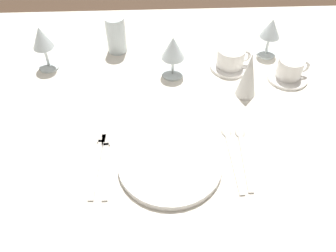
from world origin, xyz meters
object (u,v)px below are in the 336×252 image
object	(u,v)px
drink_tumbler	(116,37)
fork_inner	(98,160)
wine_glass_left	(173,50)
fork_outer	(106,162)
spoon_soup	(231,150)
coffee_cup_right	(290,68)
spoon_dessert	(243,150)
wine_glass_centre	(271,30)
napkin_folded	(249,75)
dinner_plate	(170,164)
coffee_cup_left	(231,57)
wine_glass_right	(42,40)

from	to	relation	value
drink_tumbler	fork_inner	bearing A→B (deg)	-93.12
fork_inner	wine_glass_left	size ratio (longest dim) A/B	1.60
fork_outer	spoon_soup	xyz separation A→B (m)	(0.33, 0.03, 0.00)
drink_tumbler	coffee_cup_right	bearing A→B (deg)	-17.80
spoon_dessert	coffee_cup_right	world-z (taller)	coffee_cup_right
spoon_soup	wine_glass_centre	xyz separation A→B (m)	(0.19, 0.42, 0.09)
fork_inner	napkin_folded	world-z (taller)	napkin_folded
wine_glass_centre	wine_glass_left	world-z (taller)	wine_glass_left
spoon_dessert	wine_glass_left	world-z (taller)	wine_glass_left
wine_glass_left	wine_glass_centre	bearing A→B (deg)	16.73
fork_inner	coffee_cup_right	world-z (taller)	coffee_cup_right
dinner_plate	wine_glass_centre	xyz separation A→B (m)	(0.35, 0.47, 0.08)
drink_tumbler	wine_glass_centre	bearing A→B (deg)	-4.98
coffee_cup_left	coffee_cup_right	distance (m)	0.19
coffee_cup_right	wine_glass_left	distance (m)	0.37
drink_tumbler	fork_outer	bearing A→B (deg)	-90.69
spoon_soup	wine_glass_right	world-z (taller)	wine_glass_right
coffee_cup_left	drink_tumbler	bearing A→B (deg)	163.18
napkin_folded	dinner_plate	bearing A→B (deg)	-132.35
fork_outer	coffee_cup_left	distance (m)	0.54
coffee_cup_right	napkin_folded	distance (m)	0.17
fork_outer	coffee_cup_left	world-z (taller)	coffee_cup_left
wine_glass_centre	drink_tumbler	xyz separation A→B (m)	(-0.51, 0.04, -0.04)
drink_tumbler	napkin_folded	size ratio (longest dim) A/B	0.86
fork_inner	wine_glass_left	world-z (taller)	wine_glass_left
dinner_plate	fork_outer	xyz separation A→B (m)	(-0.16, 0.02, -0.01)
coffee_cup_right	fork_inner	bearing A→B (deg)	-151.65
wine_glass_centre	fork_inner	bearing A→B (deg)	-140.40
spoon_soup	coffee_cup_left	world-z (taller)	coffee_cup_left
coffee_cup_right	drink_tumbler	bearing A→B (deg)	162.20
wine_glass_centre	spoon_dessert	bearing A→B (deg)	-110.27
dinner_plate	wine_glass_right	xyz separation A→B (m)	(-0.38, 0.42, 0.09)
dinner_plate	spoon_soup	xyz separation A→B (m)	(0.16, 0.04, -0.01)
spoon_dessert	drink_tumbler	distance (m)	0.59
wine_glass_right	drink_tumbler	xyz separation A→B (m)	(0.22, 0.09, -0.05)
spoon_soup	napkin_folded	bearing A→B (deg)	70.49
coffee_cup_right	wine_glass_right	bearing A→B (deg)	173.28
spoon_dessert	coffee_cup_left	size ratio (longest dim) A/B	1.98
wine_glass_left	fork_outer	bearing A→B (deg)	-118.34
coffee_cup_left	napkin_folded	world-z (taller)	napkin_folded
spoon_soup	coffee_cup_right	size ratio (longest dim) A/B	2.26
fork_outer	napkin_folded	distance (m)	0.48
coffee_cup_left	spoon_soup	bearing A→B (deg)	-98.45
napkin_folded	drink_tumbler	bearing A→B (deg)	148.28
coffee_cup_left	drink_tumbler	size ratio (longest dim) A/B	0.87
dinner_plate	spoon_soup	bearing A→B (deg)	15.05
coffee_cup_right	napkin_folded	world-z (taller)	napkin_folded
fork_outer	napkin_folded	size ratio (longest dim) A/B	1.43
dinner_plate	coffee_cup_right	world-z (taller)	coffee_cup_right
fork_inner	drink_tumbler	xyz separation A→B (m)	(0.03, 0.49, 0.05)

